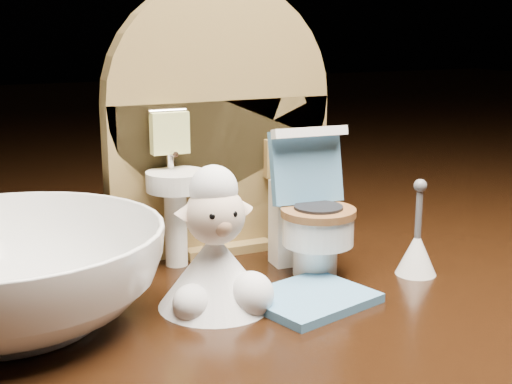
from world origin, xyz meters
The scene contains 6 objects.
backdrop_panel centered at (0.00, 0.06, 0.07)m, with size 0.13×0.05×0.15m.
toy_toilet centered at (0.03, 0.01, 0.03)m, with size 0.04×0.05×0.08m.
bath_mat centered at (0.01, -0.03, 0.00)m, with size 0.05×0.04×0.00m, color teal.
toilet_brush centered at (0.07, -0.02, 0.01)m, with size 0.02×0.02×0.05m.
plush_lamb centered at (-0.04, -0.02, 0.02)m, with size 0.05×0.05×0.07m.
ceramic_bowl centered at (-0.12, 0.01, 0.02)m, with size 0.13×0.13×0.04m, color white.
Camera 1 is at (-0.15, -0.30, 0.13)m, focal length 50.00 mm.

